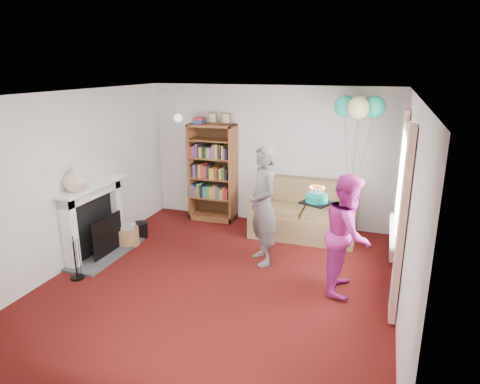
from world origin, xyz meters
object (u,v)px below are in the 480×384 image
(bookcase, at_px, (213,173))
(sofa, at_px, (305,215))
(person_magenta, at_px, (348,234))
(birthday_cake, at_px, (317,198))
(person_striped, at_px, (263,205))

(bookcase, bearing_deg, sofa, -7.27)
(bookcase, relative_size, person_magenta, 1.30)
(bookcase, bearing_deg, birthday_cake, -39.60)
(person_striped, height_order, person_magenta, person_striped)
(sofa, bearing_deg, bookcase, 172.60)
(sofa, height_order, person_magenta, person_magenta)
(sofa, xyz_separation_m, person_striped, (-0.38, -1.31, 0.54))
(sofa, distance_m, person_magenta, 2.00)
(sofa, bearing_deg, birthday_cake, -75.37)
(person_magenta, relative_size, birthday_cake, 4.45)
(person_striped, bearing_deg, sofa, 128.22)
(person_magenta, bearing_deg, birthday_cake, 70.87)
(person_striped, bearing_deg, bookcase, -173.01)
(bookcase, relative_size, person_striped, 1.13)
(person_striped, xyz_separation_m, birthday_cake, (0.80, -0.29, 0.27))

